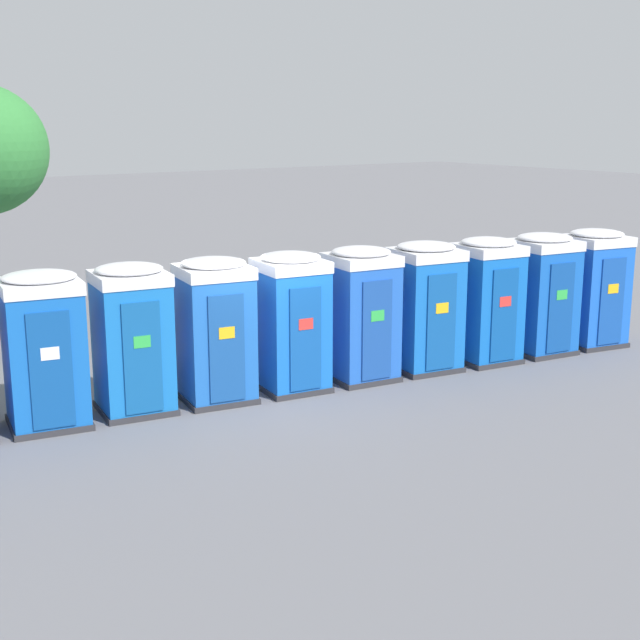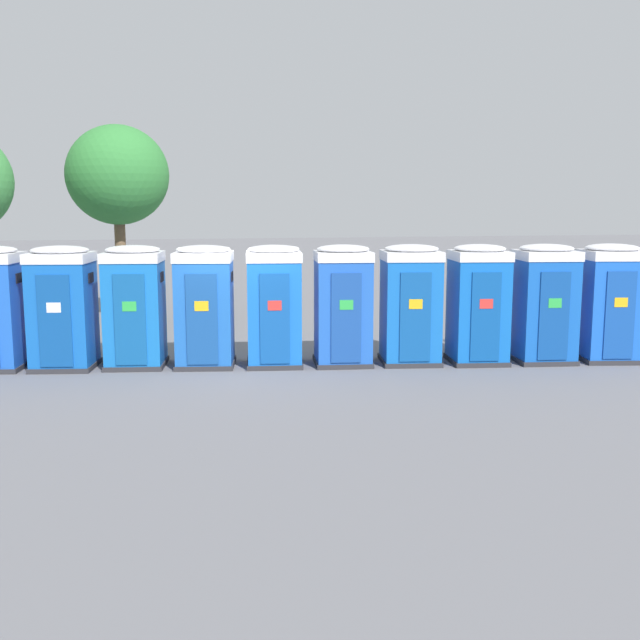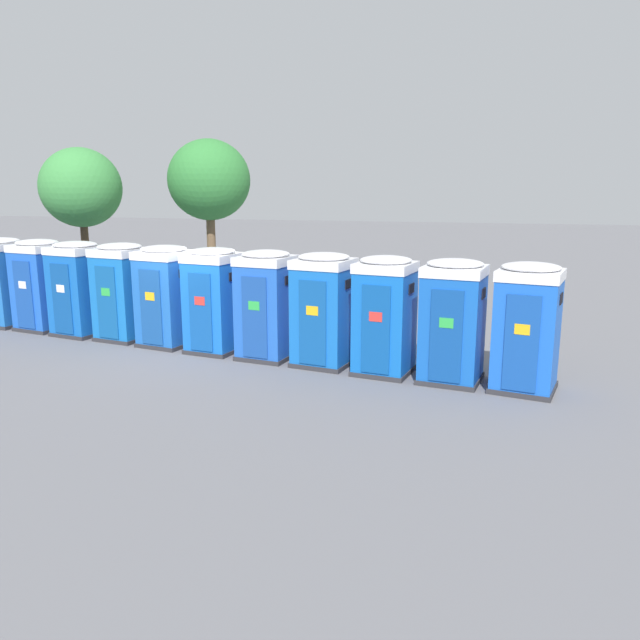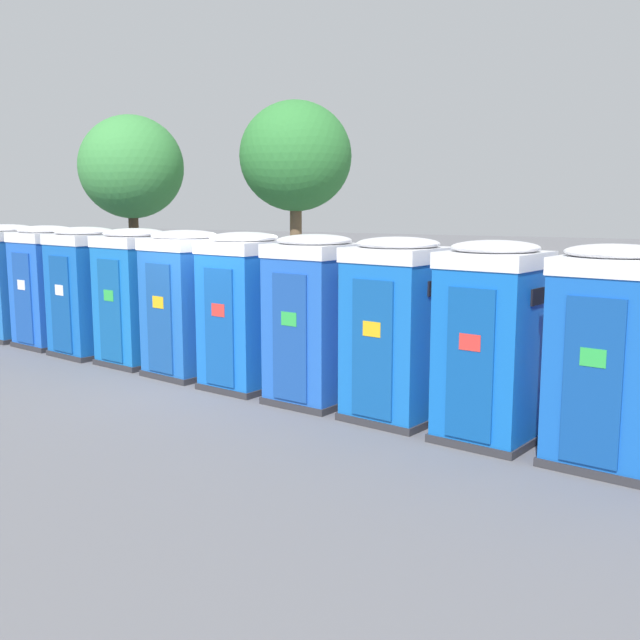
% 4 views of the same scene
% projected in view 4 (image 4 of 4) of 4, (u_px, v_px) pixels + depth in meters
% --- Properties ---
extents(ground_plane, '(120.00, 120.00, 0.00)m').
position_uv_depth(ground_plane, '(213.00, 382.00, 12.67)').
color(ground_plane, slate).
extents(portapotty_1, '(1.32, 1.32, 2.54)m').
position_uv_depth(portapotty_1, '(10.00, 282.00, 16.55)').
color(portapotty_1, '#2D2D33').
rests_on(portapotty_1, ground).
extents(portapotty_2, '(1.41, 1.38, 2.54)m').
position_uv_depth(portapotty_2, '(48.00, 286.00, 15.69)').
color(portapotty_2, '#2D2D33').
rests_on(portapotty_2, ground).
extents(portapotty_3, '(1.42, 1.39, 2.54)m').
position_uv_depth(portapotty_3, '(87.00, 291.00, 14.76)').
color(portapotty_3, '#2D2D33').
rests_on(portapotty_3, ground).
extents(portapotty_4, '(1.36, 1.36, 2.54)m').
position_uv_depth(portapotty_4, '(136.00, 296.00, 13.92)').
color(portapotty_4, '#2D2D33').
rests_on(portapotty_4, ground).
extents(portapotty_5, '(1.38, 1.38, 2.54)m').
position_uv_depth(portapotty_5, '(186.00, 303.00, 12.98)').
color(portapotty_5, '#2D2D33').
rests_on(portapotty_5, ground).
extents(portapotty_6, '(1.31, 1.34, 2.54)m').
position_uv_depth(portapotty_6, '(245.00, 310.00, 12.07)').
color(portapotty_6, '#2D2D33').
rests_on(portapotty_6, ground).
extents(portapotty_7, '(1.32, 1.33, 2.54)m').
position_uv_depth(portapotty_7, '(314.00, 319.00, 11.18)').
color(portapotty_7, '#2D2D33').
rests_on(portapotty_7, ground).
extents(portapotty_8, '(1.39, 1.37, 2.54)m').
position_uv_depth(portapotty_8, '(397.00, 328.00, 10.29)').
color(portapotty_8, '#2D2D33').
rests_on(portapotty_8, ground).
extents(portapotty_9, '(1.32, 1.35, 2.54)m').
position_uv_depth(portapotty_9, '(492.00, 341.00, 9.36)').
color(portapotty_9, '#2D2D33').
rests_on(portapotty_9, ground).
extents(portapotty_10, '(1.36, 1.35, 2.54)m').
position_uv_depth(portapotty_10, '(610.00, 355.00, 8.47)').
color(portapotty_10, '#2D2D33').
rests_on(portapotty_10, ground).
extents(street_tree_0, '(2.89, 2.89, 5.60)m').
position_uv_depth(street_tree_0, '(296.00, 158.00, 19.24)').
color(street_tree_0, brown).
rests_on(street_tree_0, ground).
extents(street_tree_1, '(2.70, 2.70, 5.26)m').
position_uv_depth(street_tree_1, '(131.00, 168.00, 19.46)').
color(street_tree_1, '#4C3826').
rests_on(street_tree_1, ground).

